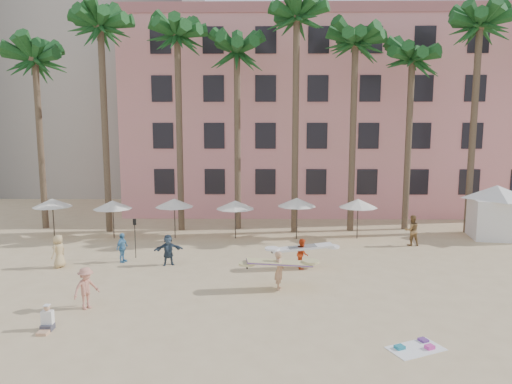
{
  "coord_description": "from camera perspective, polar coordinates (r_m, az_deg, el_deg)",
  "views": [
    {
      "loc": [
        0.77,
        -16.76,
        7.2
      ],
      "look_at": [
        0.45,
        6.0,
        4.0
      ],
      "focal_mm": 32.0,
      "sensor_mm": 36.0,
      "label": 1
    }
  ],
  "objects": [
    {
      "name": "paddle",
      "position": [
        26.27,
        -14.9,
        -5.0
      ],
      "size": [
        0.18,
        0.04,
        2.23
      ],
      "color": "black",
      "rests_on": "ground"
    },
    {
      "name": "seated_man",
      "position": [
        18.56,
        -24.68,
        -14.52
      ],
      "size": [
        0.41,
        0.71,
        0.93
      ],
      "color": "#3F3F4C",
      "rests_on": "ground"
    },
    {
      "name": "beach_towel",
      "position": [
        16.74,
        19.41,
        -17.83
      ],
      "size": [
        2.05,
        1.65,
        0.14
      ],
      "color": "white",
      "rests_on": "ground"
    },
    {
      "name": "palm_row",
      "position": [
        32.28,
        0.35,
        18.3
      ],
      "size": [
        44.4,
        5.4,
        16.3
      ],
      "color": "brown",
      "rests_on": "ground"
    },
    {
      "name": "umbrella_row",
      "position": [
        29.9,
        -6.44,
        -1.42
      ],
      "size": [
        22.5,
        2.7,
        2.73
      ],
      "color": "#332B23",
      "rests_on": "ground"
    },
    {
      "name": "ground",
      "position": [
        18.25,
        -1.73,
        -15.23
      ],
      "size": [
        120.0,
        120.0,
        0.0
      ],
      "primitive_type": "plane",
      "color": "#D1B789",
      "rests_on": "ground"
    },
    {
      "name": "carrier_yellow",
      "position": [
        20.72,
        2.92,
        -9.45
      ],
      "size": [
        2.97,
        1.11,
        1.76
      ],
      "color": "tan",
      "rests_on": "ground"
    },
    {
      "name": "carrier_white",
      "position": [
        23.83,
        5.81,
        -7.48
      ],
      "size": [
        3.24,
        1.18,
        1.55
      ],
      "color": "#DE4217",
      "rests_on": "ground"
    },
    {
      "name": "pink_hotel",
      "position": [
        43.21,
        9.22,
        8.96
      ],
      "size": [
        35.0,
        14.0,
        16.0
      ],
      "primitive_type": "cube",
      "color": "#D98B84",
      "rests_on": "ground"
    },
    {
      "name": "beachgoers",
      "position": [
        24.04,
        -6.76,
        -7.33
      ],
      "size": [
        20.68,
        11.24,
        1.9
      ],
      "color": "#5394C2",
      "rests_on": "ground"
    },
    {
      "name": "cabana",
      "position": [
        33.85,
        27.77,
        -1.65
      ],
      "size": [
        5.19,
        5.19,
        3.5
      ],
      "color": "silver",
      "rests_on": "ground"
    }
  ]
}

